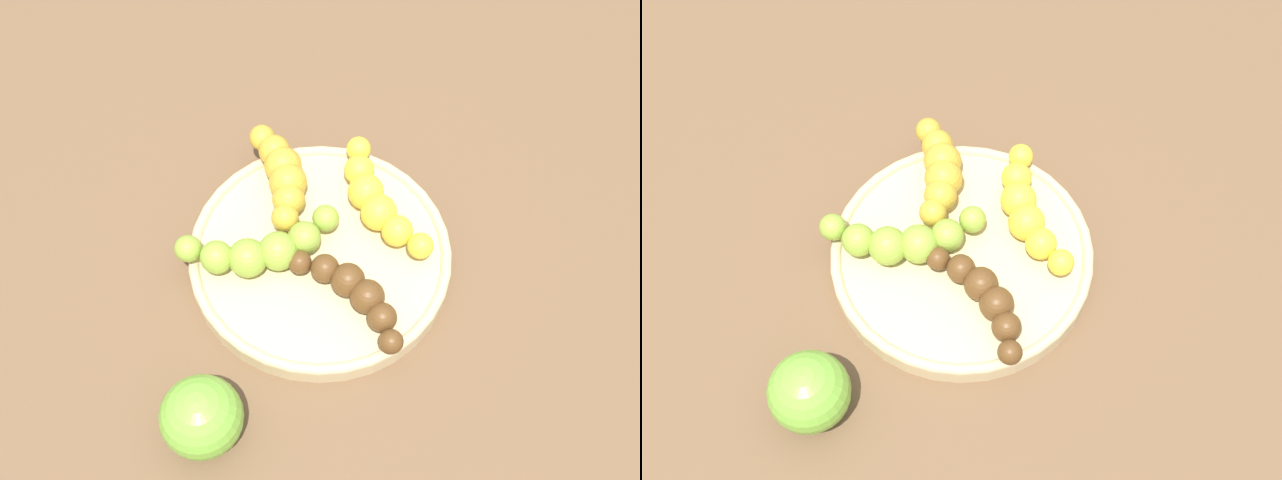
% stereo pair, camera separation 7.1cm
% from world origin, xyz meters
% --- Properties ---
extents(ground_plane, '(2.40, 2.40, 0.00)m').
position_xyz_m(ground_plane, '(0.00, 0.00, 0.00)').
color(ground_plane, brown).
extents(fruit_bowl, '(0.24, 0.24, 0.02)m').
position_xyz_m(fruit_bowl, '(0.00, 0.00, 0.01)').
color(fruit_bowl, '#D1B784').
rests_on(fruit_bowl, ground_plane).
extents(banana_green, '(0.14, 0.09, 0.04)m').
position_xyz_m(banana_green, '(-0.05, -0.02, 0.04)').
color(banana_green, '#8CAD38').
rests_on(banana_green, fruit_bowl).
extents(banana_overripe, '(0.11, 0.08, 0.03)m').
position_xyz_m(banana_overripe, '(0.04, -0.04, 0.03)').
color(banana_overripe, '#593819').
rests_on(banana_overripe, fruit_bowl).
extents(banana_yellow, '(0.10, 0.12, 0.03)m').
position_xyz_m(banana_yellow, '(0.04, 0.05, 0.04)').
color(banana_yellow, yellow).
rests_on(banana_yellow, fruit_bowl).
extents(banana_spotted, '(0.07, 0.11, 0.04)m').
position_xyz_m(banana_spotted, '(-0.05, 0.06, 0.04)').
color(banana_spotted, gold).
rests_on(banana_spotted, fruit_bowl).
extents(apple_green, '(0.07, 0.07, 0.07)m').
position_xyz_m(apple_green, '(-0.06, -0.18, 0.03)').
color(apple_green, '#72B238').
rests_on(apple_green, ground_plane).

